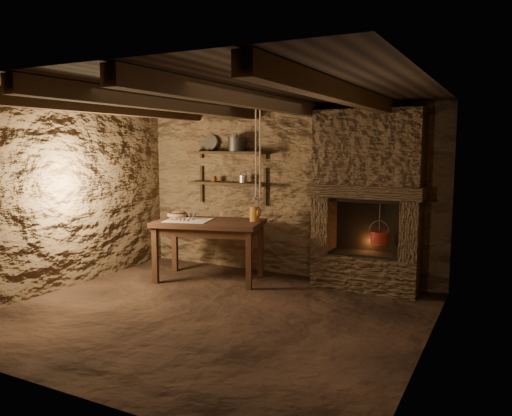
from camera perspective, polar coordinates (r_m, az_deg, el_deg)
The scene contains 25 objects.
floor at distance 5.65m, azimuth -5.23°, elevation -11.99°, with size 4.50×4.50×0.00m, color black.
back_wall at distance 7.14m, azimuth 3.34°, elevation 1.89°, with size 4.50×0.04×2.40m, color #493422.
front_wall at distance 3.87m, azimuth -21.59°, elevation -3.00°, with size 4.50×0.04×2.40m, color #493422.
left_wall at distance 6.86m, azimuth -21.40°, elevation 1.20°, with size 0.04×4.00×2.40m, color #493422.
right_wall at distance 4.58m, azimuth 19.03°, elevation -1.39°, with size 0.04×4.00×2.40m, color #493422.
ceiling at distance 5.37m, azimuth -5.52°, elevation 12.98°, with size 4.50×4.00×0.04m, color black.
beam_far_left at distance 6.30m, azimuth -17.27°, elevation 11.00°, with size 0.14×3.95×0.16m, color black.
beam_mid_left at distance 5.65m, azimuth -9.86°, elevation 11.71°, with size 0.14×3.95×0.16m, color black.
beam_mid_right at distance 5.11m, azimuth -0.68°, elevation 12.31°, with size 0.14×3.95×0.16m, color black.
beam_far_right at distance 4.73m, azimuth 10.34°, elevation 12.62°, with size 0.14×3.95×0.16m, color black.
shelf_lower at distance 7.38m, azimuth -3.21°, elevation 2.84°, with size 1.25×0.30×0.04m, color black.
shelf_upper at distance 7.36m, azimuth -3.24°, elevation 6.33°, with size 1.25×0.30×0.04m, color black.
hearth at distance 6.50m, azimuth 12.61°, elevation 1.46°, with size 1.43×0.51×2.30m.
work_table at distance 6.94m, azimuth -5.36°, elevation -4.58°, with size 1.61×1.15×0.83m.
linen_cloth at distance 6.94m, azimuth -7.75°, elevation -1.38°, with size 0.60×0.48×0.01m, color beige.
pewter_cutlery_row at distance 6.92m, azimuth -7.84°, elevation -1.32°, with size 0.50×0.19×0.01m, color gray, non-canonical shape.
drinking_glasses at distance 7.01m, azimuth -7.09°, elevation -0.93°, with size 0.19×0.06×0.08m, color silver, non-canonical shape.
stoneware_jug at distance 6.77m, azimuth -0.14°, elevation 0.16°, with size 0.15×0.14×0.47m.
wooden_bowl at distance 7.25m, azimuth -8.97°, elevation -0.79°, with size 0.30×0.30×0.11m, color #9E6844.
iron_stockpot at distance 7.28m, azimuth -2.21°, elevation 7.23°, with size 0.25×0.25×0.19m, color #282624.
tin_pan at distance 7.63m, azimuth -5.18°, elevation 7.40°, with size 0.24×0.24×0.03m, color #A7A7A2.
small_kettle at distance 7.25m, azimuth -1.48°, elevation 3.34°, with size 0.15×0.11×0.16m, color #A7A7A2, non-canonical shape.
rusty_tin at distance 7.50m, azimuth -4.83°, elevation 3.35°, with size 0.08×0.08×0.08m, color #612413.
red_pot at distance 6.48m, azimuth 13.89°, elevation -3.20°, with size 0.29×0.29×0.54m.
hanging_ropes at distance 6.23m, azimuth 0.22°, elevation 6.67°, with size 0.08×0.08×1.20m, color beige, non-canonical shape.
Camera 1 is at (2.89, -4.49, 1.84)m, focal length 35.00 mm.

